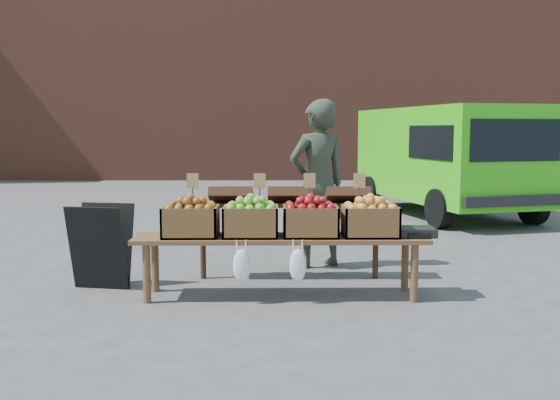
{
  "coord_description": "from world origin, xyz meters",
  "views": [
    {
      "loc": [
        0.47,
        -5.99,
        1.55
      ],
      "look_at": [
        0.54,
        0.18,
        0.85
      ],
      "focal_mm": 40.0,
      "sensor_mm": 36.0,
      "label": 1
    }
  ],
  "objects_px": {
    "display_bench": "(281,267)",
    "vendor": "(318,184)",
    "crate_red_apples": "(310,221)",
    "crate_green_apples": "(370,221)",
    "delivery_van": "(446,162)",
    "chalkboard_sign": "(101,246)",
    "back_table": "(289,229)",
    "crate_russet_pears": "(251,221)",
    "weighing_scale": "(416,232)",
    "crate_golden_apples": "(191,221)"
  },
  "relations": [
    {
      "from": "back_table",
      "to": "weighing_scale",
      "type": "distance_m",
      "value": 1.36
    },
    {
      "from": "delivery_van",
      "to": "crate_russet_pears",
      "type": "xyz_separation_m",
      "value": [
        -3.32,
        -5.51,
        -0.25
      ]
    },
    {
      "from": "delivery_van",
      "to": "weighing_scale",
      "type": "xyz_separation_m",
      "value": [
        -1.8,
        -5.51,
        -0.35
      ]
    },
    {
      "from": "vendor",
      "to": "back_table",
      "type": "bearing_deg",
      "value": 35.07
    },
    {
      "from": "display_bench",
      "to": "crate_golden_apples",
      "type": "relative_size",
      "value": 5.4
    },
    {
      "from": "delivery_van",
      "to": "crate_russet_pears",
      "type": "relative_size",
      "value": 8.61
    },
    {
      "from": "crate_green_apples",
      "to": "weighing_scale",
      "type": "relative_size",
      "value": 1.47
    },
    {
      "from": "vendor",
      "to": "crate_green_apples",
      "type": "xyz_separation_m",
      "value": [
        0.39,
        -1.29,
        -0.23
      ]
    },
    {
      "from": "delivery_van",
      "to": "crate_russet_pears",
      "type": "distance_m",
      "value": 6.43
    },
    {
      "from": "crate_red_apples",
      "to": "crate_green_apples",
      "type": "distance_m",
      "value": 0.55
    },
    {
      "from": "chalkboard_sign",
      "to": "crate_russet_pears",
      "type": "distance_m",
      "value": 1.54
    },
    {
      "from": "crate_golden_apples",
      "to": "weighing_scale",
      "type": "height_order",
      "value": "crate_golden_apples"
    },
    {
      "from": "delivery_van",
      "to": "weighing_scale",
      "type": "bearing_deg",
      "value": -121.9
    },
    {
      "from": "display_bench",
      "to": "vendor",
      "type": "bearing_deg",
      "value": 71.43
    },
    {
      "from": "back_table",
      "to": "crate_green_apples",
      "type": "height_order",
      "value": "back_table"
    },
    {
      "from": "vendor",
      "to": "crate_red_apples",
      "type": "distance_m",
      "value": 1.32
    },
    {
      "from": "delivery_van",
      "to": "crate_red_apples",
      "type": "height_order",
      "value": "delivery_van"
    },
    {
      "from": "vendor",
      "to": "back_table",
      "type": "distance_m",
      "value": 0.79
    },
    {
      "from": "crate_russet_pears",
      "to": "crate_red_apples",
      "type": "bearing_deg",
      "value": 0.0
    },
    {
      "from": "vendor",
      "to": "crate_russet_pears",
      "type": "relative_size",
      "value": 3.77
    },
    {
      "from": "chalkboard_sign",
      "to": "crate_red_apples",
      "type": "relative_size",
      "value": 1.68
    },
    {
      "from": "vendor",
      "to": "crate_russet_pears",
      "type": "xyz_separation_m",
      "value": [
        -0.71,
        -1.29,
        -0.23
      ]
    },
    {
      "from": "vendor",
      "to": "chalkboard_sign",
      "type": "bearing_deg",
      "value": -0.89
    },
    {
      "from": "display_bench",
      "to": "crate_russet_pears",
      "type": "distance_m",
      "value": 0.51
    },
    {
      "from": "delivery_van",
      "to": "display_bench",
      "type": "bearing_deg",
      "value": -132.78
    },
    {
      "from": "delivery_van",
      "to": "weighing_scale",
      "type": "height_order",
      "value": "delivery_van"
    },
    {
      "from": "delivery_van",
      "to": "chalkboard_sign",
      "type": "height_order",
      "value": "delivery_van"
    },
    {
      "from": "crate_red_apples",
      "to": "crate_golden_apples",
      "type": "bearing_deg",
      "value": 180.0
    },
    {
      "from": "display_bench",
      "to": "crate_red_apples",
      "type": "distance_m",
      "value": 0.51
    },
    {
      "from": "crate_green_apples",
      "to": "crate_russet_pears",
      "type": "bearing_deg",
      "value": 180.0
    },
    {
      "from": "back_table",
      "to": "vendor",
      "type": "bearing_deg",
      "value": 59.78
    },
    {
      "from": "weighing_scale",
      "to": "crate_golden_apples",
      "type": "bearing_deg",
      "value": 180.0
    },
    {
      "from": "crate_golden_apples",
      "to": "display_bench",
      "type": "bearing_deg",
      "value": 0.0
    },
    {
      "from": "vendor",
      "to": "crate_golden_apples",
      "type": "xyz_separation_m",
      "value": [
        -1.26,
        -1.29,
        -0.23
      ]
    },
    {
      "from": "delivery_van",
      "to": "crate_green_apples",
      "type": "bearing_deg",
      "value": -125.8
    },
    {
      "from": "chalkboard_sign",
      "to": "crate_red_apples",
      "type": "xyz_separation_m",
      "value": [
        2.02,
        -0.33,
        0.29
      ]
    },
    {
      "from": "chalkboard_sign",
      "to": "crate_russet_pears",
      "type": "bearing_deg",
      "value": -2.1
    },
    {
      "from": "back_table",
      "to": "crate_russet_pears",
      "type": "distance_m",
      "value": 0.83
    },
    {
      "from": "vendor",
      "to": "crate_red_apples",
      "type": "bearing_deg",
      "value": 58.27
    },
    {
      "from": "back_table",
      "to": "display_bench",
      "type": "xyz_separation_m",
      "value": [
        -0.1,
        -0.72,
        -0.24
      ]
    },
    {
      "from": "vendor",
      "to": "display_bench",
      "type": "distance_m",
      "value": 1.51
    },
    {
      "from": "crate_golden_apples",
      "to": "crate_green_apples",
      "type": "relative_size",
      "value": 1.0
    },
    {
      "from": "display_bench",
      "to": "crate_russet_pears",
      "type": "height_order",
      "value": "crate_russet_pears"
    },
    {
      "from": "vendor",
      "to": "crate_green_apples",
      "type": "height_order",
      "value": "vendor"
    },
    {
      "from": "delivery_van",
      "to": "vendor",
      "type": "relative_size",
      "value": 2.28
    },
    {
      "from": "chalkboard_sign",
      "to": "crate_red_apples",
      "type": "bearing_deg",
      "value": 1.25
    },
    {
      "from": "chalkboard_sign",
      "to": "crate_red_apples",
      "type": "distance_m",
      "value": 2.07
    },
    {
      "from": "delivery_van",
      "to": "chalkboard_sign",
      "type": "relative_size",
      "value": 5.14
    },
    {
      "from": "back_table",
      "to": "crate_green_apples",
      "type": "relative_size",
      "value": 4.2
    },
    {
      "from": "crate_red_apples",
      "to": "weighing_scale",
      "type": "relative_size",
      "value": 1.47
    }
  ]
}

